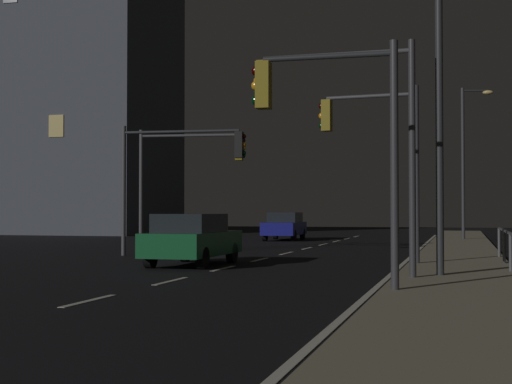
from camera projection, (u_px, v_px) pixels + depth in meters
ground_plane at (229, 267)px, 21.89m from camera, size 112.00×112.00×0.00m
sidewalk_right at (458, 270)px, 20.15m from camera, size 2.87×77.00×0.14m
lane_markings_center at (260, 260)px, 25.26m from camera, size 0.14×50.00×0.01m
lane_edge_line at (408, 259)px, 25.42m from camera, size 0.14×53.00×0.01m
car at (192, 238)px, 22.65m from camera, size 1.83×4.40×1.57m
car_oncoming at (285, 226)px, 42.20m from camera, size 1.97×4.46×1.57m
traffic_light_far_center at (329, 117)px, 14.78m from camera, size 2.94×0.35×4.84m
traffic_light_mid_left at (179, 162)px, 27.42m from camera, size 4.71×0.64×4.83m
traffic_light_overhead_east at (342, 112)px, 17.59m from camera, size 3.87×0.34×5.47m
traffic_light_near_left at (188, 165)px, 29.35m from camera, size 4.25×0.75×4.88m
traffic_light_mid_right at (373, 140)px, 22.23m from camera, size 3.02×0.46×5.20m
street_lamp_median at (467, 150)px, 40.39m from camera, size 1.70×0.61×8.20m
street_lamp_far_end at (429, 84)px, 18.01m from camera, size 1.75×1.27×7.67m
building_distant at (55, 42)px, 56.40m from camera, size 16.83×10.58×28.94m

